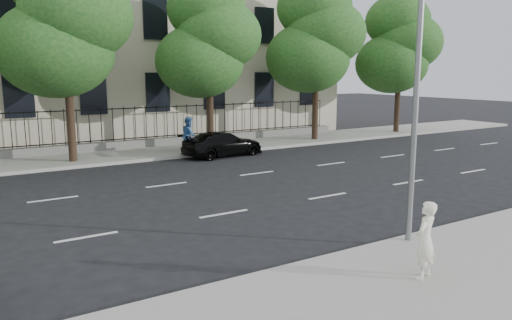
# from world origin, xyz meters

# --- Properties ---
(ground) EXTENTS (120.00, 120.00, 0.00)m
(ground) POSITION_xyz_m (0.00, 0.00, 0.00)
(ground) COLOR black
(ground) RESTS_ON ground
(near_sidewalk) EXTENTS (60.00, 4.00, 0.15)m
(near_sidewalk) POSITION_xyz_m (0.00, -4.00, 0.07)
(near_sidewalk) COLOR gray
(near_sidewalk) RESTS_ON ground
(far_sidewalk) EXTENTS (60.00, 4.00, 0.15)m
(far_sidewalk) POSITION_xyz_m (0.00, 14.00, 0.07)
(far_sidewalk) COLOR gray
(far_sidewalk) RESTS_ON ground
(lane_markings) EXTENTS (49.60, 4.62, 0.01)m
(lane_markings) POSITION_xyz_m (0.00, 4.75, 0.01)
(lane_markings) COLOR silver
(lane_markings) RESTS_ON ground
(iron_fence) EXTENTS (30.00, 0.50, 2.20)m
(iron_fence) POSITION_xyz_m (0.00, 15.70, 0.65)
(iron_fence) COLOR slate
(iron_fence) RESTS_ON far_sidewalk
(street_light) EXTENTS (0.25, 3.32, 8.05)m
(street_light) POSITION_xyz_m (2.50, -1.77, 5.15)
(street_light) COLOR slate
(street_light) RESTS_ON near_sidewalk
(tree_c) EXTENTS (5.89, 5.50, 9.80)m
(tree_c) POSITION_xyz_m (-1.96, 13.36, 6.41)
(tree_c) COLOR #382619
(tree_c) RESTS_ON far_sidewalk
(tree_d) EXTENTS (5.34, 4.94, 8.84)m
(tree_d) POSITION_xyz_m (5.04, 13.36, 5.84)
(tree_d) COLOR #382619
(tree_d) RESTS_ON far_sidewalk
(tree_e) EXTENTS (5.71, 5.31, 9.46)m
(tree_e) POSITION_xyz_m (12.04, 13.36, 6.20)
(tree_e) COLOR #382619
(tree_e) RESTS_ON far_sidewalk
(tree_f) EXTENTS (5.52, 5.12, 9.01)m
(tree_f) POSITION_xyz_m (19.04, 13.36, 5.88)
(tree_f) COLOR #382619
(tree_f) RESTS_ON far_sidewalk
(black_sedan) EXTENTS (4.39, 2.12, 1.23)m
(black_sedan) POSITION_xyz_m (4.82, 11.50, 0.62)
(black_sedan) COLOR black
(black_sedan) RESTS_ON ground
(woman_near) EXTENTS (0.66, 0.53, 1.56)m
(woman_near) POSITION_xyz_m (0.98, -4.01, 0.93)
(woman_near) COLOR white
(woman_near) RESTS_ON near_sidewalk
(pedestrian_far) EXTENTS (0.91, 1.04, 1.81)m
(pedestrian_far) POSITION_xyz_m (3.41, 12.40, 1.06)
(pedestrian_far) COLOR #34609C
(pedestrian_far) RESTS_ON far_sidewalk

